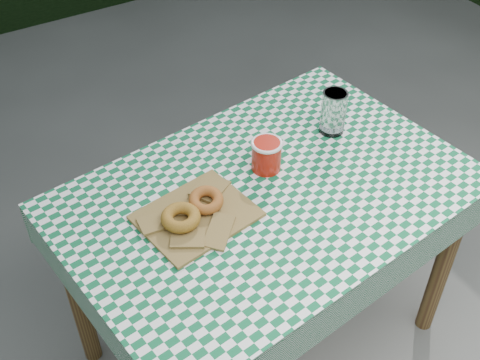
# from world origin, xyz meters

# --- Properties ---
(ground) EXTENTS (60.00, 60.00, 0.00)m
(ground) POSITION_xyz_m (0.00, 0.00, 0.00)
(ground) COLOR #494944
(ground) RESTS_ON ground
(table) EXTENTS (1.26, 0.93, 0.75)m
(table) POSITION_xyz_m (0.09, 0.03, 0.38)
(table) COLOR #52301C
(table) RESTS_ON ground
(tablecloth) EXTENTS (1.29, 0.95, 0.01)m
(tablecloth) POSITION_xyz_m (0.09, 0.03, 0.75)
(tablecloth) COLOR #0E5A32
(tablecloth) RESTS_ON table
(paper_bag) EXTENTS (0.34, 0.29, 0.02)m
(paper_bag) POSITION_xyz_m (-0.14, 0.05, 0.76)
(paper_bag) COLOR olive
(paper_bag) RESTS_ON tablecloth
(bagel_front) EXTENTS (0.12, 0.12, 0.03)m
(bagel_front) POSITION_xyz_m (-0.19, 0.04, 0.79)
(bagel_front) COLOR #A57822
(bagel_front) RESTS_ON paper_bag
(bagel_back) EXTENTS (0.13, 0.13, 0.03)m
(bagel_back) POSITION_xyz_m (-0.10, 0.06, 0.79)
(bagel_back) COLOR #A54C22
(bagel_back) RESTS_ON paper_bag
(coffee_mug) EXTENTS (0.24, 0.24, 0.10)m
(coffee_mug) POSITION_xyz_m (0.14, 0.12, 0.81)
(coffee_mug) COLOR #AA180A
(coffee_mug) RESTS_ON tablecloth
(drinking_glass) EXTENTS (0.09, 0.09, 0.15)m
(drinking_glass) POSITION_xyz_m (0.42, 0.17, 0.83)
(drinking_glass) COLOR white
(drinking_glass) RESTS_ON tablecloth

